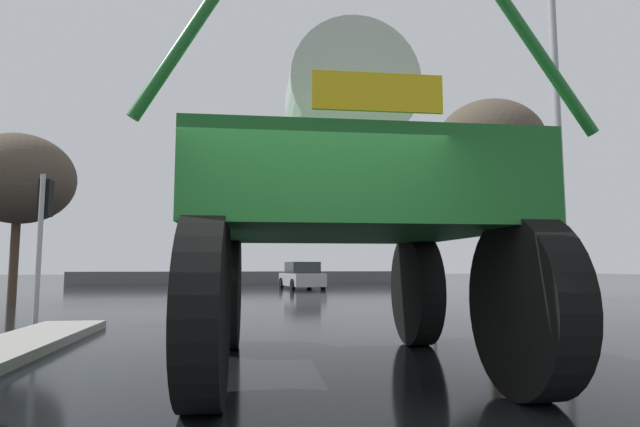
% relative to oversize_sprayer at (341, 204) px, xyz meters
% --- Properties ---
extents(ground_plane, '(120.00, 120.00, 0.00)m').
position_rel_oversize_sprayer_xyz_m(ground_plane, '(-0.65, 15.10, -2.09)').
color(ground_plane, black).
extents(oversize_sprayer, '(4.60, 5.43, 4.71)m').
position_rel_oversize_sprayer_xyz_m(oversize_sprayer, '(0.00, 0.00, 0.00)').
color(oversize_sprayer, black).
rests_on(oversize_sprayer, ground).
extents(sedan_ahead, '(2.34, 4.30, 1.52)m').
position_rel_oversize_sprayer_xyz_m(sedan_ahead, '(2.23, 22.47, -1.38)').
color(sedan_ahead, '#B7B7BF').
rests_on(sedan_ahead, ground).
extents(traffic_signal_near_left, '(0.24, 0.54, 3.35)m').
position_rel_oversize_sprayer_xyz_m(traffic_signal_near_left, '(-5.70, 5.88, 0.35)').
color(traffic_signal_near_left, '#A8AAAF').
rests_on(traffic_signal_near_left, ground).
extents(traffic_signal_near_right, '(0.24, 0.54, 3.99)m').
position_rel_oversize_sprayer_xyz_m(traffic_signal_near_right, '(3.48, 5.87, 0.82)').
color(traffic_signal_near_right, '#A8AAAF').
rests_on(traffic_signal_near_right, ground).
extents(streetlight_near_right, '(2.19, 0.24, 8.61)m').
position_rel_oversize_sprayer_xyz_m(streetlight_near_right, '(6.03, 3.97, 2.70)').
color(streetlight_near_right, '#A8AAAF').
rests_on(streetlight_near_right, ground).
extents(bare_tree_left, '(3.75, 3.75, 5.95)m').
position_rel_oversize_sprayer_xyz_m(bare_tree_left, '(-9.02, 12.75, 2.25)').
color(bare_tree_left, '#473828').
rests_on(bare_tree_left, ground).
extents(bare_tree_right, '(4.35, 4.35, 7.99)m').
position_rel_oversize_sprayer_xyz_m(bare_tree_right, '(8.66, 12.51, 4.00)').
color(bare_tree_right, '#473828').
rests_on(bare_tree_right, ground).
extents(roadside_barrier, '(24.56, 0.24, 0.90)m').
position_rel_oversize_sprayer_xyz_m(roadside_barrier, '(-0.65, 30.62, -1.64)').
color(roadside_barrier, '#59595B').
rests_on(roadside_barrier, ground).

